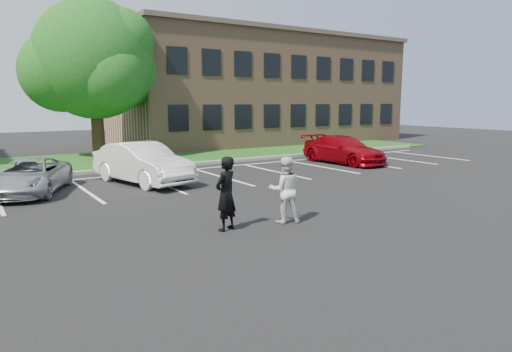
{
  "coord_description": "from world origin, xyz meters",
  "views": [
    {
      "loc": [
        -6.45,
        -8.91,
        3.18
      ],
      "look_at": [
        0.0,
        1.0,
        1.25
      ],
      "focal_mm": 32.0,
      "sensor_mm": 36.0,
      "label": 1
    }
  ],
  "objects_px": {
    "tree": "(95,62)",
    "man_black_suit": "(226,194)",
    "car_silver_minivan": "(29,177)",
    "car_red_compact": "(344,150)",
    "office_building": "(259,89)",
    "car_white_sedan": "(142,163)",
    "man_white_shirt": "(285,190)"
  },
  "relations": [
    {
      "from": "tree",
      "to": "car_white_sedan",
      "type": "bearing_deg",
      "value": -94.87
    },
    {
      "from": "man_white_shirt",
      "to": "car_red_compact",
      "type": "bearing_deg",
      "value": -117.65
    },
    {
      "from": "office_building",
      "to": "car_silver_minivan",
      "type": "distance_m",
      "value": 23.19
    },
    {
      "from": "car_silver_minivan",
      "to": "man_black_suit",
      "type": "bearing_deg",
      "value": -41.19
    },
    {
      "from": "tree",
      "to": "man_black_suit",
      "type": "xyz_separation_m",
      "value": [
        -1.33,
        -17.19,
        -4.42
      ]
    },
    {
      "from": "man_black_suit",
      "to": "car_white_sedan",
      "type": "height_order",
      "value": "man_black_suit"
    },
    {
      "from": "office_building",
      "to": "man_white_shirt",
      "type": "bearing_deg",
      "value": -121.97
    },
    {
      "from": "tree",
      "to": "office_building",
      "type": "bearing_deg",
      "value": 16.36
    },
    {
      "from": "car_silver_minivan",
      "to": "car_white_sedan",
      "type": "relative_size",
      "value": 0.9
    },
    {
      "from": "man_black_suit",
      "to": "car_red_compact",
      "type": "relative_size",
      "value": 0.38
    },
    {
      "from": "car_white_sedan",
      "to": "car_red_compact",
      "type": "bearing_deg",
      "value": -13.25
    },
    {
      "from": "man_black_suit",
      "to": "car_red_compact",
      "type": "bearing_deg",
      "value": -170.23
    },
    {
      "from": "tree",
      "to": "man_black_suit",
      "type": "distance_m",
      "value": 17.8
    },
    {
      "from": "office_building",
      "to": "car_white_sedan",
      "type": "height_order",
      "value": "office_building"
    },
    {
      "from": "tree",
      "to": "car_silver_minivan",
      "type": "distance_m",
      "value": 11.62
    },
    {
      "from": "man_black_suit",
      "to": "car_red_compact",
      "type": "xyz_separation_m",
      "value": [
        11.32,
        7.64,
        -0.22
      ]
    },
    {
      "from": "office_building",
      "to": "car_red_compact",
      "type": "bearing_deg",
      "value": -105.33
    },
    {
      "from": "tree",
      "to": "man_white_shirt",
      "type": "distance_m",
      "value": 17.98
    },
    {
      "from": "man_white_shirt",
      "to": "car_silver_minivan",
      "type": "height_order",
      "value": "man_white_shirt"
    },
    {
      "from": "office_building",
      "to": "car_white_sedan",
      "type": "xyz_separation_m",
      "value": [
        -14.53,
        -13.64,
        -3.36
      ]
    },
    {
      "from": "man_white_shirt",
      "to": "car_red_compact",
      "type": "xyz_separation_m",
      "value": [
        9.65,
        7.86,
        -0.18
      ]
    },
    {
      "from": "office_building",
      "to": "car_silver_minivan",
      "type": "xyz_separation_m",
      "value": [
        -18.53,
        -13.48,
        -3.55
      ]
    },
    {
      "from": "car_silver_minivan",
      "to": "car_white_sedan",
      "type": "distance_m",
      "value": 4.01
    },
    {
      "from": "man_white_shirt",
      "to": "tree",
      "type": "bearing_deg",
      "value": -65.7
    },
    {
      "from": "car_silver_minivan",
      "to": "car_red_compact",
      "type": "distance_m",
      "value": 14.81
    },
    {
      "from": "car_silver_minivan",
      "to": "car_red_compact",
      "type": "bearing_deg",
      "value": 24.15
    },
    {
      "from": "car_white_sedan",
      "to": "car_red_compact",
      "type": "relative_size",
      "value": 1.0
    },
    {
      "from": "car_white_sedan",
      "to": "car_red_compact",
      "type": "xyz_separation_m",
      "value": [
        10.81,
        0.06,
        -0.09
      ]
    },
    {
      "from": "tree",
      "to": "man_black_suit",
      "type": "relative_size",
      "value": 4.73
    },
    {
      "from": "car_silver_minivan",
      "to": "car_red_compact",
      "type": "height_order",
      "value": "car_red_compact"
    },
    {
      "from": "car_red_compact",
      "to": "car_white_sedan",
      "type": "bearing_deg",
      "value": 177.61
    },
    {
      "from": "car_white_sedan",
      "to": "man_white_shirt",
      "type": "bearing_deg",
      "value": -95.17
    }
  ]
}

